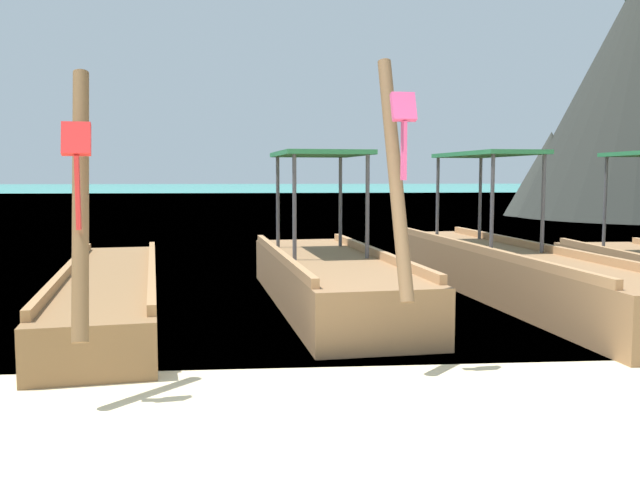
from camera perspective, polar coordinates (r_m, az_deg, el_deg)
The scene contains 4 objects.
sea_water at distance 65.84m, azimuth -4.21°, elevation 3.95°, with size 120.00×120.00×0.00m, color #2DB29E.
longtail_boat_red_ribbon at distance 8.71m, azimuth -16.87°, elevation -4.06°, with size 1.97×6.67×2.47m.
longtail_boat_pink_ribbon at distance 8.77m, azimuth 0.76°, elevation -3.04°, with size 1.88×5.77×2.69m.
longtail_boat_blue_ribbon at distance 9.64m, azimuth 15.41°, elevation -2.42°, with size 1.71×7.28×2.64m.
Camera 1 is at (-0.65, -3.39, 1.66)m, focal length 38.84 mm.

